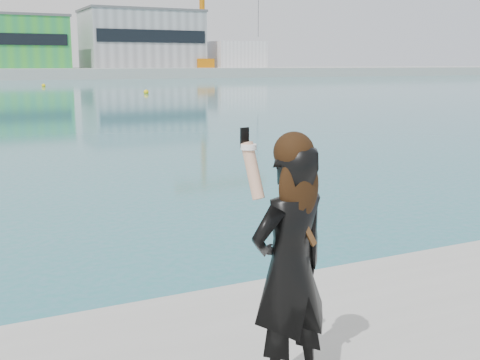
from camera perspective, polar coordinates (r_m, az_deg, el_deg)
The scene contains 7 objects.
warehouse_grey_right at distance 138.37m, azimuth -9.28°, elevation 13.05°, with size 25.50×15.35×12.50m.
ancillary_shed at distance 144.60m, azimuth -0.47°, elevation 11.80°, with size 12.00×10.00×6.00m, color silver.
dock_crane at distance 137.81m, azimuth -3.14°, elevation 16.02°, with size 23.00×4.00×24.00m.
flagpole_right at distance 127.18m, azimuth -16.18°, elevation 12.19°, with size 1.28×0.16×8.00m.
buoy_near at distance 81.41m, azimuth -18.12°, elevation 8.40°, with size 0.50×0.50×0.50m, color yellow.
buoy_extra at distance 60.23m, azimuth -8.89°, elevation 8.09°, with size 0.50×0.50×0.50m, color yellow.
woman at distance 3.81m, azimuth 4.76°, elevation -7.80°, with size 0.65×0.49×1.71m.
Camera 1 is at (-1.39, -3.94, 2.89)m, focal length 45.00 mm.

